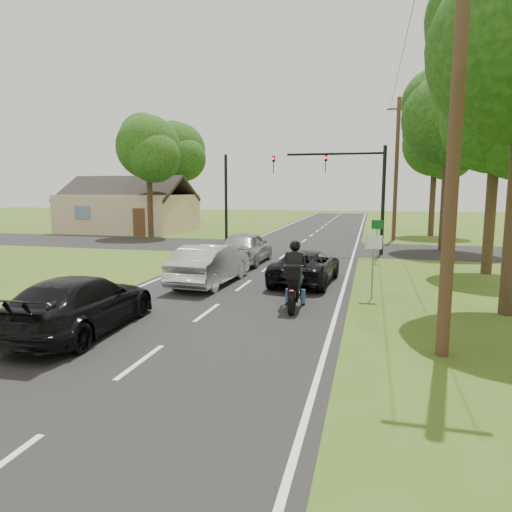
# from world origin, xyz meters

# --- Properties ---
(ground) EXTENTS (140.00, 140.00, 0.00)m
(ground) POSITION_xyz_m (0.00, 0.00, 0.00)
(ground) COLOR #3B5718
(ground) RESTS_ON ground
(road) EXTENTS (8.00, 100.00, 0.01)m
(road) POSITION_xyz_m (0.00, 10.00, 0.01)
(road) COLOR black
(road) RESTS_ON ground
(cross_road) EXTENTS (60.00, 7.00, 0.01)m
(cross_road) POSITION_xyz_m (0.00, 16.00, 0.01)
(cross_road) COLOR black
(cross_road) RESTS_ON ground
(motorcycle_rider) EXTENTS (0.69, 2.45, 2.11)m
(motorcycle_rider) POSITION_xyz_m (2.40, 1.17, 0.83)
(motorcycle_rider) COLOR black
(motorcycle_rider) RESTS_ON ground
(dark_suv) EXTENTS (2.44, 4.76, 1.29)m
(dark_suv) POSITION_xyz_m (2.19, 5.13, 0.66)
(dark_suv) COLOR black
(dark_suv) RESTS_ON road
(silver_sedan) EXTENTS (1.87, 4.77, 1.55)m
(silver_sedan) POSITION_xyz_m (-1.31, 3.93, 0.79)
(silver_sedan) COLOR silver
(silver_sedan) RESTS_ON road
(silver_suv) EXTENTS (1.90, 4.67, 1.59)m
(silver_suv) POSITION_xyz_m (-1.32, 9.11, 0.81)
(silver_suv) COLOR #9B9FA3
(silver_suv) RESTS_ON road
(dark_car_behind) EXTENTS (2.25, 5.08, 1.45)m
(dark_car_behind) POSITION_xyz_m (-2.44, -2.50, 0.74)
(dark_car_behind) COLOR black
(dark_car_behind) RESTS_ON road
(traffic_signal) EXTENTS (6.38, 0.44, 6.00)m
(traffic_signal) POSITION_xyz_m (3.34, 14.00, 4.14)
(traffic_signal) COLOR black
(traffic_signal) RESTS_ON ground
(signal_pole_far) EXTENTS (0.20, 0.20, 6.00)m
(signal_pole_far) POSITION_xyz_m (-5.20, 18.00, 3.00)
(signal_pole_far) COLOR black
(signal_pole_far) RESTS_ON ground
(utility_pole_near) EXTENTS (1.60, 0.28, 10.00)m
(utility_pole_near) POSITION_xyz_m (6.20, -2.00, 5.08)
(utility_pole_near) COLOR #523725
(utility_pole_near) RESTS_ON ground
(utility_pole_far) EXTENTS (1.60, 0.28, 10.00)m
(utility_pole_far) POSITION_xyz_m (6.20, 22.00, 5.08)
(utility_pole_far) COLOR #523725
(utility_pole_far) RESTS_ON ground
(sign_white) EXTENTS (0.55, 0.07, 2.12)m
(sign_white) POSITION_xyz_m (4.70, 2.98, 1.60)
(sign_white) COLOR slate
(sign_white) RESTS_ON ground
(sign_green) EXTENTS (0.55, 0.07, 2.12)m
(sign_green) POSITION_xyz_m (4.90, 10.98, 1.60)
(sign_green) COLOR slate
(sign_green) RESTS_ON ground
(tree_row_c) EXTENTS (4.80, 4.65, 8.76)m
(tree_row_c) POSITION_xyz_m (9.75, 8.80, 6.23)
(tree_row_c) COLOR #332316
(tree_row_c) RESTS_ON ground
(tree_row_d) EXTENTS (5.76, 5.58, 10.45)m
(tree_row_d) POSITION_xyz_m (9.10, 16.76, 7.43)
(tree_row_d) COLOR #332316
(tree_row_d) RESTS_ON ground
(tree_row_e) EXTENTS (5.28, 5.12, 9.61)m
(tree_row_e) POSITION_xyz_m (9.48, 25.78, 6.83)
(tree_row_e) COLOR #332316
(tree_row_e) RESTS_ON ground
(tree_left_near) EXTENTS (5.12, 4.96, 9.22)m
(tree_left_near) POSITION_xyz_m (-11.73, 19.78, 6.53)
(tree_left_near) COLOR #332316
(tree_left_near) RESTS_ON ground
(tree_left_far) EXTENTS (5.76, 5.58, 10.14)m
(tree_left_far) POSITION_xyz_m (-13.70, 29.76, 7.13)
(tree_left_far) COLOR #332316
(tree_left_far) RESTS_ON ground
(house) EXTENTS (10.20, 8.00, 4.84)m
(house) POSITION_xyz_m (-16.00, 24.00, 1.77)
(house) COLOR tan
(house) RESTS_ON ground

